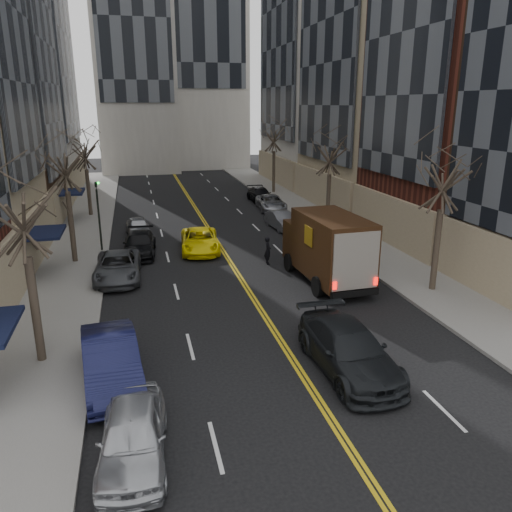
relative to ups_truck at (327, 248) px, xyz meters
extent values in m
plane|color=black|center=(-4.20, -13.56, -1.83)|extent=(160.00, 160.00, 0.00)
cube|color=slate|center=(-13.20, 13.44, -1.76)|extent=(4.00, 66.00, 0.15)
cube|color=slate|center=(4.80, 13.44, -1.76)|extent=(4.00, 66.00, 0.15)
cube|color=black|center=(-15.04, 19.44, 11.37)|extent=(0.20, 10.56, 19.20)
cube|color=black|center=(-14.20, 4.44, 0.57)|extent=(2.00, 3.00, 0.15)
cube|color=black|center=(-15.10, 4.44, -0.48)|extent=(0.20, 3.00, 2.50)
cube|color=black|center=(-14.20, 17.44, 0.57)|extent=(2.00, 3.00, 0.15)
cube|color=black|center=(-15.10, 17.44, -0.48)|extent=(0.20, 3.00, 2.50)
cube|color=tan|center=(11.80, 18.44, 12.17)|extent=(10.00, 14.00, 28.00)
cube|color=black|center=(6.64, 18.44, 13.57)|extent=(0.20, 12.32, 22.40)
cube|color=#B7B2A8|center=(12.80, 32.94, 15.17)|extent=(12.00, 15.00, 34.00)
cube|color=black|center=(6.64, 32.94, 16.87)|extent=(0.20, 13.20, 27.20)
cylinder|color=#382D23|center=(-13.00, -5.56, 0.23)|extent=(0.30, 0.30, 3.83)
cylinder|color=#382D23|center=(-13.00, 6.44, 0.34)|extent=(0.30, 0.30, 4.05)
cylinder|color=#382D23|center=(-13.00, 19.44, 0.16)|extent=(0.30, 0.30, 3.69)
cylinder|color=#382D23|center=(4.60, -2.56, 0.30)|extent=(0.30, 0.30, 3.96)
cylinder|color=#382D23|center=(4.60, 11.44, 0.21)|extent=(0.30, 0.30, 3.78)
cylinder|color=#382D23|center=(4.60, 26.44, 0.39)|extent=(0.30, 0.30, 4.14)
cylinder|color=black|center=(-11.60, 8.44, 0.22)|extent=(0.12, 0.12, 3.80)
imported|color=black|center=(-11.60, 8.44, 2.57)|extent=(0.15, 0.18, 0.90)
sphere|color=#0CE526|center=(-11.45, 8.34, 2.52)|extent=(0.14, 0.14, 0.14)
cube|color=black|center=(0.00, 0.00, -1.26)|extent=(2.61, 6.75, 0.31)
cube|color=black|center=(-0.12, 2.43, -0.22)|extent=(2.52, 1.88, 2.18)
cube|color=black|center=(0.03, -0.57, 0.25)|extent=(2.74, 5.20, 3.11)
cube|color=black|center=(0.16, -3.20, -1.26)|extent=(2.39, 0.31, 0.31)
cube|color=red|center=(-0.88, -3.27, -0.79)|extent=(0.19, 0.07, 0.36)
cube|color=red|center=(1.20, -3.16, -0.79)|extent=(0.19, 0.07, 0.36)
cube|color=gold|center=(-1.24, -0.58, 0.87)|extent=(0.09, 0.94, 0.93)
cube|color=gold|center=(1.29, -0.46, 0.87)|extent=(0.09, 0.94, 0.93)
cylinder|color=black|center=(-1.33, 2.11, -1.33)|extent=(0.34, 1.01, 1.00)
cylinder|color=black|center=(1.11, 2.24, -1.33)|extent=(0.34, 1.01, 1.00)
cylinder|color=black|center=(-1.14, -1.83, -1.33)|extent=(0.34, 1.01, 1.00)
cylinder|color=black|center=(1.31, -1.70, -1.33)|extent=(0.34, 1.01, 1.00)
imported|color=black|center=(-2.57, -8.64, -1.03)|extent=(2.38, 5.56, 1.60)
cube|color=black|center=(-2.57, -7.84, -0.37)|extent=(0.13, 0.04, 0.09)
cube|color=blue|center=(-2.57, -7.87, -0.37)|extent=(0.10, 0.01, 0.06)
imported|color=#FFEA0A|center=(-5.60, 7.18, -1.14)|extent=(2.71, 5.15, 1.38)
imported|color=black|center=(-2.14, 3.67, -1.02)|extent=(0.40, 0.60, 1.61)
imported|color=#B5B8BD|center=(-9.84, -11.54, -1.11)|extent=(1.98, 4.34, 1.45)
imported|color=#111337|center=(-10.50, -7.54, -1.01)|extent=(2.27, 5.14, 1.64)
imported|color=#43464A|center=(-10.50, 2.99, -1.13)|extent=(2.46, 5.08, 1.39)
imported|color=black|center=(-9.30, 7.30, -1.16)|extent=(2.21, 4.76, 1.35)
imported|color=#94979B|center=(-9.30, 11.94, -1.18)|extent=(1.84, 3.95, 1.31)
imported|color=#4B4D53|center=(1.05, 11.64, -1.19)|extent=(1.67, 3.99, 1.28)
imported|color=#9D9FA4|center=(2.10, 18.32, -1.18)|extent=(2.55, 4.88, 1.31)
imported|color=black|center=(2.10, 22.18, -1.17)|extent=(1.92, 4.59, 1.33)
camera|label=1|loc=(-9.35, -22.92, 7.09)|focal=35.00mm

